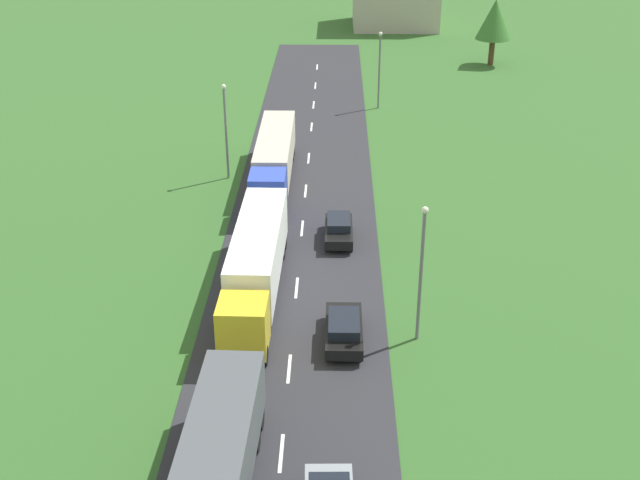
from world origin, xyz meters
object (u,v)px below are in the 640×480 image
object	(u,v)px
truck_second	(256,262)
tree_maple	(495,20)
lamppost_second	(421,267)
lamppost_third	(226,126)
car_third	(344,329)
car_fourth	(339,229)
truck_third	(274,159)
lamppost_fourth	(379,66)

from	to	relation	value
truck_second	tree_maple	bearing A→B (deg)	67.13
lamppost_second	lamppost_third	size ratio (longest dim) A/B	1.03
car_third	lamppost_third	world-z (taller)	lamppost_third
car_third	car_fourth	xyz separation A→B (m)	(-0.26, 11.74, -0.00)
lamppost_third	tree_maple	size ratio (longest dim) A/B	1.00
truck_third	car_fourth	xyz separation A→B (m)	(4.83, -9.29, -1.23)
truck_second	car_third	bearing A→B (deg)	-43.51
truck_third	car_third	world-z (taller)	truck_third
truck_third	lamppost_fourth	bearing A→B (deg)	65.90
car_fourth	lamppost_third	distance (m)	13.94
car_fourth	lamppost_second	xyz separation A→B (m)	(4.08, -11.28, 3.41)
truck_third	car_third	distance (m)	21.67
car_third	tree_maple	world-z (taller)	tree_maple
lamppost_third	car_third	bearing A→B (deg)	-68.60
car_third	lamppost_second	distance (m)	5.14
truck_second	lamppost_second	xyz separation A→B (m)	(8.72, -4.19, 2.04)
car_fourth	lamppost_third	size ratio (longest dim) A/B	0.58
car_third	lamppost_third	bearing A→B (deg)	111.40
truck_third	lamppost_fourth	distance (m)	21.32
lamppost_third	tree_maple	xyz separation A→B (m)	(26.04, 34.97, 0.97)
lamppost_third	lamppost_fourth	xyz separation A→B (m)	(12.31, 18.11, -0.02)
lamppost_second	car_fourth	bearing A→B (deg)	109.89
car_third	truck_third	bearing A→B (deg)	103.60
truck_second	lamppost_second	size ratio (longest dim) A/B	1.86
lamppost_second	lamppost_third	distance (m)	25.19
lamppost_second	tree_maple	world-z (taller)	lamppost_second
truck_third	car_fourth	world-z (taller)	truck_third
car_fourth	lamppost_second	size ratio (longest dim) A/B	0.57
truck_third	car_third	bearing A→B (deg)	-76.40
truck_third	lamppost_fourth	world-z (taller)	lamppost_fourth
truck_third	tree_maple	size ratio (longest dim) A/B	2.00
lamppost_third	tree_maple	bearing A→B (deg)	53.34
tree_maple	lamppost_third	bearing A→B (deg)	-126.66
car_fourth	tree_maple	world-z (taller)	tree_maple
tree_maple	lamppost_fourth	bearing A→B (deg)	-129.13
lamppost_second	tree_maple	bearing A→B (deg)	76.66
truck_third	lamppost_third	size ratio (longest dim) A/B	2.01
lamppost_fourth	tree_maple	distance (m)	21.76
car_third	car_fourth	size ratio (longest dim) A/B	1.07
truck_third	truck_second	bearing A→B (deg)	-89.34
lamppost_fourth	tree_maple	size ratio (longest dim) A/B	0.99
car_third	car_fourth	distance (m)	11.74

